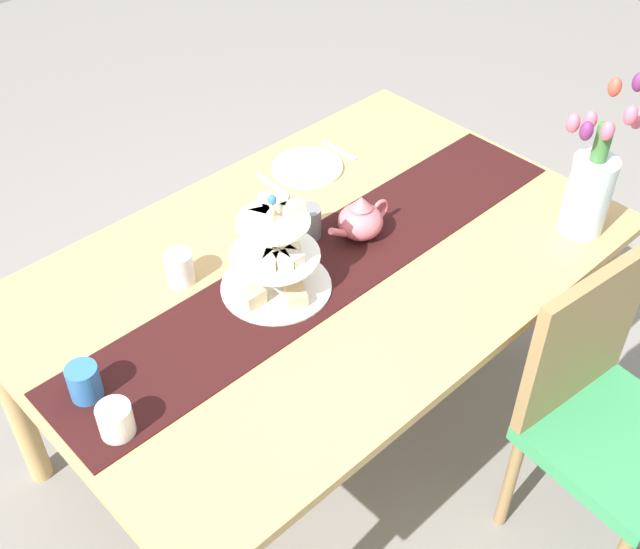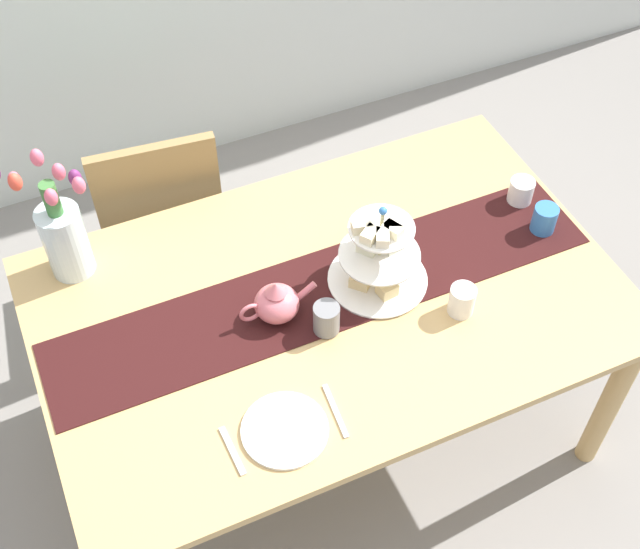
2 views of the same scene
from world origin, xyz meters
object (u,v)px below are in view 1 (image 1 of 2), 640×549
(tulip_vase, at_px, (591,183))
(fork_left, at_px, (339,151))
(mug_grey, at_px, (308,222))
(chair_left, at_px, (603,411))
(dinner_plate_left, at_px, (307,167))
(knife_left, at_px, (274,186))
(dining_table, at_px, (319,285))
(cream_jug, at_px, (116,421))
(teapot, at_px, (361,220))
(tiered_cake_stand, at_px, (275,259))
(mug_orange, at_px, (84,382))
(mug_white_text, at_px, (180,268))

(tulip_vase, distance_m, fork_left, 0.83)
(tulip_vase, height_order, mug_grey, tulip_vase)
(chair_left, distance_m, dinner_plate_left, 1.16)
(knife_left, bearing_deg, dining_table, 68.13)
(cream_jug, relative_size, fork_left, 0.57)
(chair_left, bearing_deg, dining_table, -67.78)
(teapot, xyz_separation_m, dinner_plate_left, (-0.12, -0.36, -0.05))
(teapot, bearing_deg, tiered_cake_stand, 0.46)
(mug_orange, bearing_deg, tiered_cake_stand, 177.31)
(tulip_vase, relative_size, mug_orange, 4.85)
(tiered_cake_stand, xyz_separation_m, fork_left, (-0.60, -0.36, -0.10))
(dinner_plate_left, bearing_deg, teapot, 70.88)
(chair_left, bearing_deg, mug_grey, -73.47)
(chair_left, relative_size, mug_orange, 9.58)
(teapot, distance_m, mug_orange, 0.89)
(mug_grey, bearing_deg, fork_left, -145.98)
(dining_table, xyz_separation_m, dinner_plate_left, (-0.29, -0.36, 0.09))
(cream_jug, distance_m, mug_white_text, 0.51)
(mug_orange, bearing_deg, dining_table, 178.11)
(dinner_plate_left, height_order, mug_white_text, mug_white_text)
(teapot, distance_m, cream_jug, 0.91)
(knife_left, bearing_deg, tiered_cake_stand, 49.82)
(tiered_cake_stand, bearing_deg, dinner_plate_left, -141.21)
(dinner_plate_left, distance_m, mug_grey, 0.35)
(tulip_vase, bearing_deg, mug_grey, -40.82)
(teapot, bearing_deg, mug_white_text, -22.13)
(chair_left, distance_m, cream_jug, 1.27)
(tulip_vase, relative_size, fork_left, 3.07)
(dining_table, height_order, tiered_cake_stand, tiered_cake_stand)
(tiered_cake_stand, relative_size, mug_orange, 3.20)
(mug_grey, bearing_deg, dining_table, 62.03)
(cream_jug, height_order, knife_left, cream_jug)
(tiered_cake_stand, height_order, teapot, tiered_cake_stand)
(teapot, distance_m, knife_left, 0.37)
(cream_jug, bearing_deg, tulip_vase, 167.80)
(tiered_cake_stand, bearing_deg, cream_jug, 11.27)
(knife_left, relative_size, mug_grey, 1.79)
(fork_left, height_order, mug_orange, mug_orange)
(cream_jug, relative_size, knife_left, 0.50)
(tiered_cake_stand, bearing_deg, mug_grey, -153.78)
(dinner_plate_left, distance_m, mug_white_text, 0.64)
(tulip_vase, xyz_separation_m, knife_left, (0.52, -0.78, -0.16))
(tiered_cake_stand, xyz_separation_m, dinner_plate_left, (-0.45, -0.36, -0.10))
(tiered_cake_stand, bearing_deg, fork_left, -148.68)
(mug_grey, distance_m, mug_orange, 0.79)
(knife_left, bearing_deg, mug_white_text, 18.70)
(teapot, bearing_deg, tulip_vase, 139.85)
(mug_orange, bearing_deg, mug_grey, -174.14)
(teapot, distance_m, fork_left, 0.45)
(teapot, relative_size, mug_grey, 2.51)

